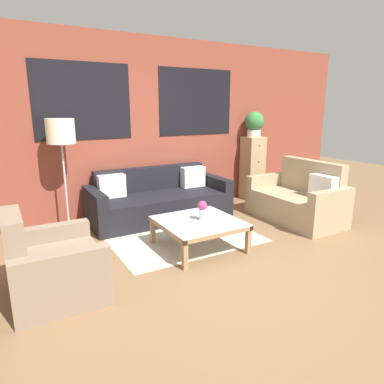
{
  "coord_description": "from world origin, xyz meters",
  "views": [
    {
      "loc": [
        -2.13,
        -2.82,
        1.72
      ],
      "look_at": [
        0.21,
        1.26,
        0.55
      ],
      "focal_mm": 32.0,
      "sensor_mm": 36.0,
      "label": 1
    }
  ],
  "objects_px": {
    "potted_plant": "(254,123)",
    "couch_dark": "(159,201)",
    "armchair_corner": "(52,267)",
    "coffee_table": "(199,224)",
    "flower_vase": "(202,209)",
    "drawer_cabinet": "(252,168)",
    "floor_lamp": "(61,136)",
    "settee_vintage": "(298,201)"
  },
  "relations": [
    {
      "from": "floor_lamp",
      "to": "flower_vase",
      "type": "distance_m",
      "value": 2.14
    },
    {
      "from": "potted_plant",
      "to": "drawer_cabinet",
      "type": "bearing_deg",
      "value": -90.0
    },
    {
      "from": "potted_plant",
      "to": "couch_dark",
      "type": "bearing_deg",
      "value": -173.4
    },
    {
      "from": "drawer_cabinet",
      "to": "flower_vase",
      "type": "height_order",
      "value": "drawer_cabinet"
    },
    {
      "from": "floor_lamp",
      "to": "potted_plant",
      "type": "bearing_deg",
      "value": 2.41
    },
    {
      "from": "couch_dark",
      "to": "flower_vase",
      "type": "distance_m",
      "value": 1.37
    },
    {
      "from": "flower_vase",
      "to": "armchair_corner",
      "type": "bearing_deg",
      "value": -171.77
    },
    {
      "from": "couch_dark",
      "to": "flower_vase",
      "type": "height_order",
      "value": "couch_dark"
    },
    {
      "from": "couch_dark",
      "to": "armchair_corner",
      "type": "relative_size",
      "value": 2.42
    },
    {
      "from": "armchair_corner",
      "to": "flower_vase",
      "type": "relative_size",
      "value": 3.68
    },
    {
      "from": "coffee_table",
      "to": "flower_vase",
      "type": "height_order",
      "value": "flower_vase"
    },
    {
      "from": "floor_lamp",
      "to": "potted_plant",
      "type": "xyz_separation_m",
      "value": [
        3.43,
        0.14,
        0.08
      ]
    },
    {
      "from": "settee_vintage",
      "to": "drawer_cabinet",
      "type": "xyz_separation_m",
      "value": [
        0.23,
        1.4,
        0.28
      ]
    },
    {
      "from": "couch_dark",
      "to": "coffee_table",
      "type": "height_order",
      "value": "couch_dark"
    },
    {
      "from": "potted_plant",
      "to": "settee_vintage",
      "type": "bearing_deg",
      "value": -99.46
    },
    {
      "from": "armchair_corner",
      "to": "flower_vase",
      "type": "xyz_separation_m",
      "value": [
        1.79,
        0.26,
        0.23
      ]
    },
    {
      "from": "armchair_corner",
      "to": "drawer_cabinet",
      "type": "xyz_separation_m",
      "value": [
        3.88,
        1.84,
        0.31
      ]
    },
    {
      "from": "settee_vintage",
      "to": "drawer_cabinet",
      "type": "distance_m",
      "value": 1.45
    },
    {
      "from": "couch_dark",
      "to": "potted_plant",
      "type": "distance_m",
      "value": 2.38
    },
    {
      "from": "flower_vase",
      "to": "floor_lamp",
      "type": "bearing_deg",
      "value": 132.86
    },
    {
      "from": "armchair_corner",
      "to": "floor_lamp",
      "type": "xyz_separation_m",
      "value": [
        0.45,
        1.7,
        1.07
      ]
    },
    {
      "from": "settee_vintage",
      "to": "flower_vase",
      "type": "height_order",
      "value": "settee_vintage"
    },
    {
      "from": "flower_vase",
      "to": "potted_plant",
      "type": "bearing_deg",
      "value": 37.15
    },
    {
      "from": "coffee_table",
      "to": "floor_lamp",
      "type": "relative_size",
      "value": 0.6
    },
    {
      "from": "settee_vintage",
      "to": "floor_lamp",
      "type": "bearing_deg",
      "value": 158.51
    },
    {
      "from": "settee_vintage",
      "to": "potted_plant",
      "type": "distance_m",
      "value": 1.81
    },
    {
      "from": "settee_vintage",
      "to": "flower_vase",
      "type": "xyz_separation_m",
      "value": [
        -1.86,
        -0.18,
        0.2
      ]
    },
    {
      "from": "armchair_corner",
      "to": "coffee_table",
      "type": "relative_size",
      "value": 0.96
    },
    {
      "from": "floor_lamp",
      "to": "flower_vase",
      "type": "height_order",
      "value": "floor_lamp"
    },
    {
      "from": "floor_lamp",
      "to": "flower_vase",
      "type": "bearing_deg",
      "value": -47.14
    },
    {
      "from": "armchair_corner",
      "to": "coffee_table",
      "type": "xyz_separation_m",
      "value": [
        1.75,
        0.27,
        0.03
      ]
    },
    {
      "from": "coffee_table",
      "to": "flower_vase",
      "type": "xyz_separation_m",
      "value": [
        0.04,
        -0.01,
        0.2
      ]
    },
    {
      "from": "settee_vintage",
      "to": "potted_plant",
      "type": "xyz_separation_m",
      "value": [
        0.23,
        1.4,
        1.12
      ]
    },
    {
      "from": "armchair_corner",
      "to": "coffee_table",
      "type": "distance_m",
      "value": 1.77
    },
    {
      "from": "armchair_corner",
      "to": "potted_plant",
      "type": "distance_m",
      "value": 4.45
    },
    {
      "from": "floor_lamp",
      "to": "drawer_cabinet",
      "type": "relative_size",
      "value": 1.33
    },
    {
      "from": "drawer_cabinet",
      "to": "flower_vase",
      "type": "distance_m",
      "value": 2.63
    },
    {
      "from": "armchair_corner",
      "to": "potted_plant",
      "type": "xyz_separation_m",
      "value": [
        3.88,
        1.84,
        1.15
      ]
    },
    {
      "from": "settee_vintage",
      "to": "potted_plant",
      "type": "relative_size",
      "value": 3.14
    },
    {
      "from": "armchair_corner",
      "to": "potted_plant",
      "type": "height_order",
      "value": "potted_plant"
    },
    {
      "from": "armchair_corner",
      "to": "drawer_cabinet",
      "type": "bearing_deg",
      "value": 25.4
    },
    {
      "from": "couch_dark",
      "to": "settee_vintage",
      "type": "xyz_separation_m",
      "value": [
        1.83,
        -1.16,
        0.03
      ]
    }
  ]
}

